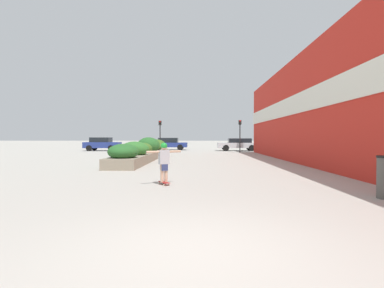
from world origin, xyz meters
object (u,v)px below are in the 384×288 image
(skateboarder, at_px, (164,158))
(skateboard, at_px, (164,183))
(car_leftmost, at_px, (238,144))
(car_center_left, at_px, (169,144))
(traffic_light_left, at_px, (160,131))
(car_center_right, at_px, (102,144))
(traffic_light_right, at_px, (240,130))

(skateboarder, bearing_deg, skateboard, -105.60)
(skateboard, bearing_deg, car_leftmost, 47.87)
(skateboarder, relative_size, car_center_left, 0.29)
(car_center_left, bearing_deg, traffic_light_left, -2.25)
(skateboarder, height_order, car_center_left, car_center_left)
(skateboard, bearing_deg, car_center_left, 65.90)
(car_center_right, distance_m, traffic_light_left, 8.62)
(car_leftmost, xyz_separation_m, traffic_light_left, (-8.66, -4.58, 1.47))
(car_leftmost, distance_m, car_center_left, 8.67)
(car_center_left, bearing_deg, car_leftmost, 75.30)
(traffic_light_left, height_order, traffic_light_right, traffic_light_right)
(car_center_left, height_order, traffic_light_left, traffic_light_left)
(car_leftmost, bearing_deg, skateboard, 167.50)
(skateboard, distance_m, car_center_right, 27.28)
(skateboard, height_order, car_leftmost, car_leftmost)
(skateboarder, distance_m, car_leftmost, 26.28)
(car_center_right, distance_m, traffic_light_right, 16.27)
(car_center_right, bearing_deg, skateboarder, 22.39)
(skateboard, bearing_deg, skateboarder, 74.40)
(traffic_light_right, bearing_deg, car_center_left, 139.26)
(car_center_right, bearing_deg, traffic_light_right, 74.93)
(skateboard, distance_m, skateboarder, 0.80)
(car_leftmost, height_order, car_center_left, car_center_left)
(skateboarder, bearing_deg, traffic_light_right, 46.31)
(skateboarder, relative_size, traffic_light_left, 0.39)
(skateboard, relative_size, traffic_light_right, 0.18)
(skateboard, height_order, car_center_left, car_center_left)
(traffic_light_left, distance_m, traffic_light_right, 8.23)
(car_center_left, bearing_deg, traffic_light_right, 49.26)
(car_leftmost, distance_m, car_center_right, 16.08)
(car_center_left, distance_m, car_center_right, 8.13)
(skateboard, distance_m, traffic_light_right, 21.76)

